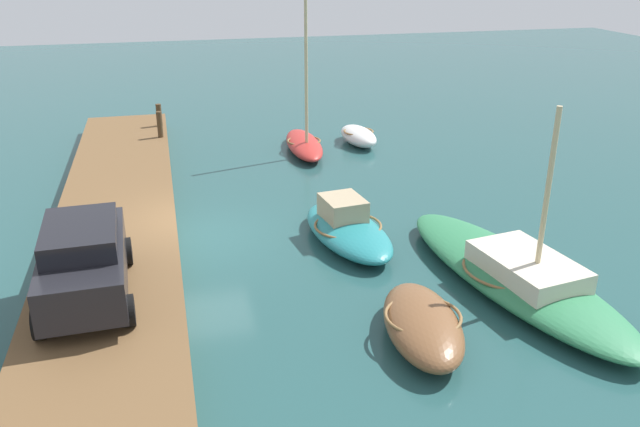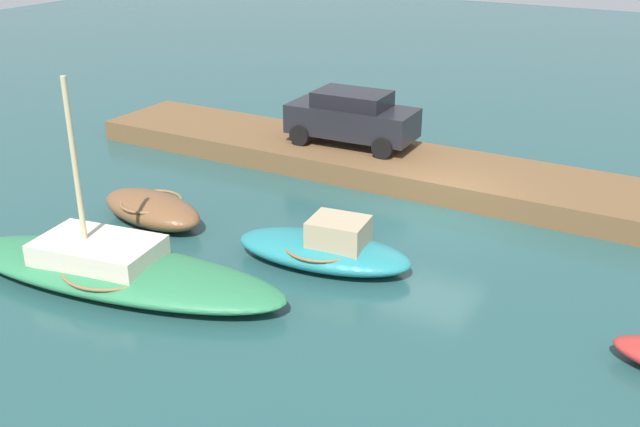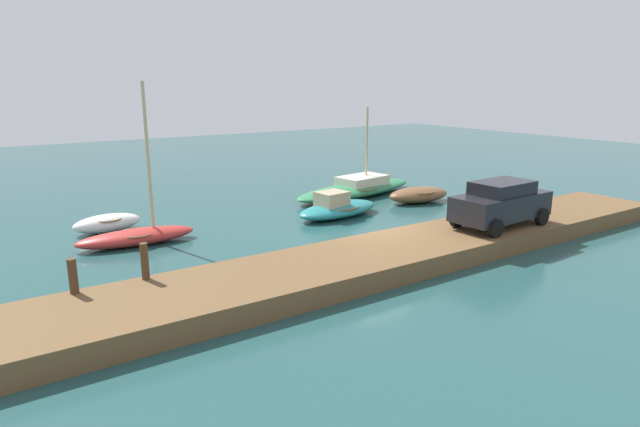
{
  "view_description": "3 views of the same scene",
  "coord_description": "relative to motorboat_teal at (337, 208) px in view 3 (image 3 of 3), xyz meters",
  "views": [
    {
      "loc": [
        16.84,
        -0.77,
        7.57
      ],
      "look_at": [
        0.25,
        3.31,
        0.52
      ],
      "focal_mm": 36.44,
      "sensor_mm": 36.0,
      "label": 1
    },
    {
      "loc": [
        -6.45,
        17.43,
        7.92
      ],
      "look_at": [
        1.49,
        3.55,
        1.09
      ],
      "focal_mm": 42.34,
      "sensor_mm": 36.0,
      "label": 2
    },
    {
      "loc": [
        -12.13,
        -14.83,
        5.83
      ],
      "look_at": [
        -0.62,
        2.53,
        0.67
      ],
      "focal_mm": 29.94,
      "sensor_mm": 36.0,
      "label": 3
    }
  ],
  "objects": [
    {
      "name": "rowboat_brown",
      "position": [
        5.06,
        0.16,
        -0.02
      ],
      "size": [
        3.46,
        2.02,
        0.76
      ],
      "rotation": [
        0.0,
        0.0,
        -0.16
      ],
      "color": "brown",
      "rests_on": "ground_plane"
    },
    {
      "name": "ground_plane",
      "position": [
        -1.17,
        -3.85,
        -0.41
      ],
      "size": [
        84.0,
        84.0,
        0.0
      ],
      "primitive_type": "plane",
      "color": "#234C4C"
    },
    {
      "name": "sailboat_green",
      "position": [
        3.48,
        3.13,
        -0.01
      ],
      "size": [
        8.19,
        3.52,
        4.56
      ],
      "rotation": [
        0.0,
        0.0,
        0.16
      ],
      "color": "#2D7A4C",
      "rests_on": "ground_plane"
    },
    {
      "name": "motorboat_teal",
      "position": [
        0.0,
        0.0,
        0.0
      ],
      "size": [
        4.39,
        2.32,
        1.18
      ],
      "rotation": [
        0.0,
        0.0,
        0.13
      ],
      "color": "teal",
      "rests_on": "ground_plane"
    },
    {
      "name": "rowboat_red",
      "position": [
        -8.53,
        0.68,
        -0.04
      ],
      "size": [
        4.3,
        1.47,
        5.86
      ],
      "rotation": [
        0.0,
        0.0,
        -0.05
      ],
      "color": "#B72D28",
      "rests_on": "ground_plane"
    },
    {
      "name": "mooring_post_mid_west",
      "position": [
        -9.74,
        -4.8,
        0.75
      ],
      "size": [
        0.21,
        0.21,
        1.01
      ],
      "primitive_type": "cylinder",
      "color": "#47331E",
      "rests_on": "dock_platform"
    },
    {
      "name": "dock_platform",
      "position": [
        -1.17,
        -6.18,
        -0.08
      ],
      "size": [
        24.93,
        3.27,
        0.65
      ],
      "primitive_type": "cube",
      "color": "brown",
      "rests_on": "ground_plane"
    },
    {
      "name": "mooring_post_west",
      "position": [
        -11.52,
        -4.8,
        0.7
      ],
      "size": [
        0.22,
        0.22,
        0.91
      ],
      "primitive_type": "cylinder",
      "color": "#47331E",
      "rests_on": "dock_platform"
    },
    {
      "name": "dinghy_white",
      "position": [
        -9.04,
        3.08,
        -0.04
      ],
      "size": [
        2.71,
        1.39,
        0.71
      ],
      "rotation": [
        0.0,
        0.0,
        0.08
      ],
      "color": "white",
      "rests_on": "ground_plane"
    },
    {
      "name": "parked_car",
      "position": [
        2.72,
        -6.51,
        1.12
      ],
      "size": [
        4.04,
        2.01,
        1.68
      ],
      "rotation": [
        0.0,
        0.0,
        0.04
      ],
      "color": "black",
      "rests_on": "dock_platform"
    }
  ]
}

